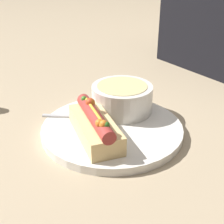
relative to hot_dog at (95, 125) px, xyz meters
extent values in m
plane|color=tan|center=(-0.02, 0.05, -0.04)|extent=(4.00, 4.00, 0.00)
cylinder|color=white|center=(-0.02, 0.05, -0.03)|extent=(0.26, 0.26, 0.01)
cube|color=#E5C17F|center=(0.00, 0.00, -0.01)|extent=(0.15, 0.09, 0.03)
cylinder|color=#9E332D|center=(0.00, 0.00, 0.02)|extent=(0.15, 0.06, 0.02)
sphere|color=#387A28|center=(-0.05, 0.01, 0.03)|extent=(0.01, 0.01, 0.01)
sphere|color=orange|center=(0.05, -0.01, 0.03)|extent=(0.01, 0.01, 0.01)
sphere|color=orange|center=(0.04, -0.02, 0.03)|extent=(0.01, 0.01, 0.01)
sphere|color=orange|center=(-0.03, 0.01, 0.03)|extent=(0.02, 0.02, 0.02)
sphere|color=#C63F1E|center=(-0.03, 0.01, 0.03)|extent=(0.02, 0.02, 0.02)
sphere|color=#387A28|center=(0.05, -0.01, 0.03)|extent=(0.01, 0.01, 0.01)
cylinder|color=gold|center=(0.00, 0.00, 0.03)|extent=(0.10, 0.03, 0.01)
cylinder|color=silver|center=(-0.05, 0.10, 0.00)|extent=(0.12, 0.12, 0.05)
cylinder|color=#D1C184|center=(-0.05, 0.10, 0.02)|extent=(0.10, 0.10, 0.01)
cube|color=#B7B7BC|center=(-0.08, 0.01, -0.02)|extent=(0.09, 0.11, 0.00)
ellipsoid|color=#B7B7BC|center=(-0.03, 0.07, -0.02)|extent=(0.05, 0.05, 0.01)
camera|label=1|loc=(0.39, -0.24, 0.26)|focal=50.00mm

